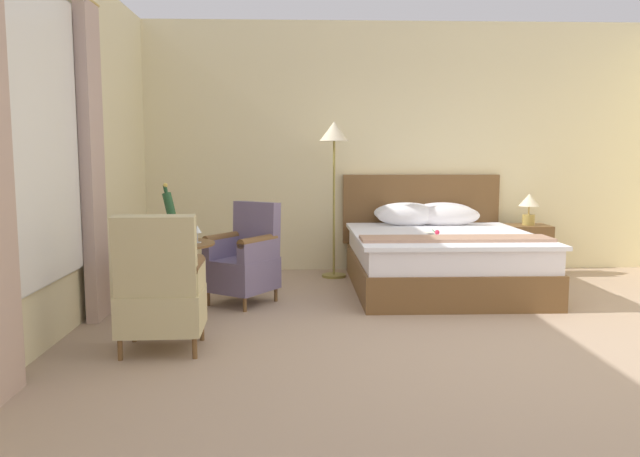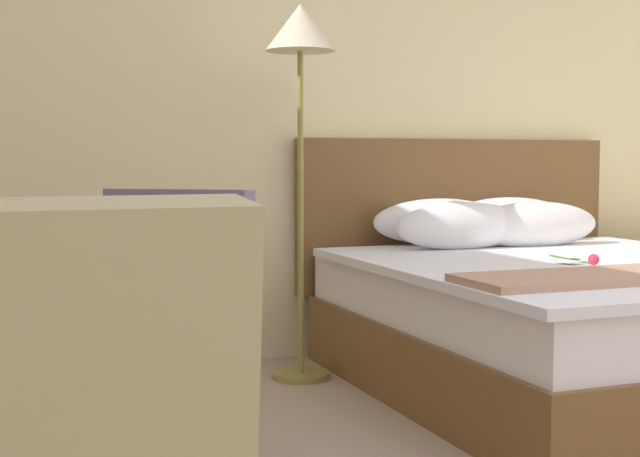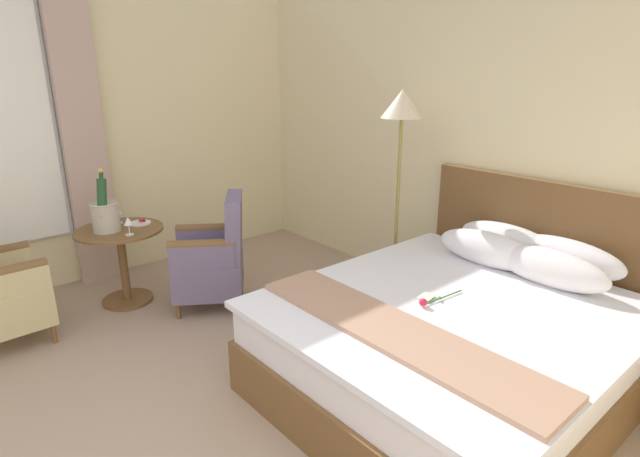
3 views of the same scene
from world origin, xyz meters
TOP-DOWN VIEW (x-y plane):
  - wall_headboard_side at (0.00, 3.21)m, footprint 6.36×0.12m
  - bed at (0.24, 2.07)m, footprint 1.92×2.23m
  - floor_lamp_brass at (-0.86, 2.67)m, footprint 0.33×0.33m
  - wine_glass_near_bucket at (-2.15, 0.89)m, footprint 0.07×0.07m
  - armchair_by_window at (-1.79, 1.43)m, footprint 0.75×0.77m

SIDE VIEW (x-z plane):
  - bed at x=0.24m, z-range -0.24..0.94m
  - armchair_by_window at x=-1.79m, z-range -0.06..0.91m
  - wine_glass_near_bucket at x=-2.15m, z-range 0.70..0.85m
  - wall_headboard_side at x=0.00m, z-range 0.00..3.01m
  - floor_lamp_brass at x=-0.86m, z-range 0.61..2.41m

